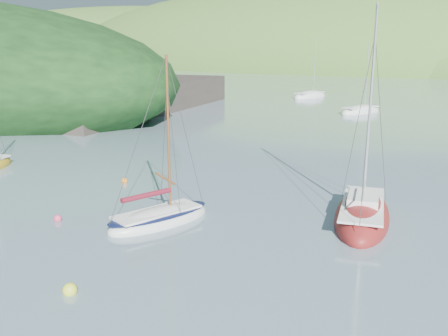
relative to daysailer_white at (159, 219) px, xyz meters
The scene contains 6 objects.
ground 4.84m from the daysailer_white, 77.78° to the right, with size 700.00×700.00×0.00m, color slate.
daysailer_white is the anchor object (origin of this frame).
sloop_red 9.62m from the daysailer_white, 34.03° to the left, with size 4.28×7.72×10.83m.
distant_sloop_a 42.74m from the daysailer_white, 94.84° to the left, with size 4.51×6.86×9.25m.
distant_sloop_c 58.06m from the daysailer_white, 105.66° to the left, with size 4.29×7.51×10.14m.
mooring_buoys 2.10m from the daysailer_white, 73.01° to the right, with size 21.92×13.20×0.50m.
Camera 1 is at (13.29, -12.39, 8.18)m, focal length 40.00 mm.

